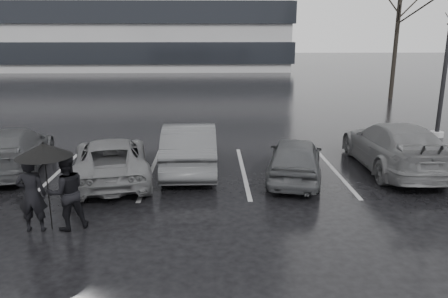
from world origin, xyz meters
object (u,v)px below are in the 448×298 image
car_west_c (12,150)px  car_main (295,158)px  tree_north (397,29)px  car_west_a (190,146)px  pedestrian_right (67,192)px  car_west_b (111,159)px  pedestrian_left (32,195)px  car_east (394,146)px

car_west_c → car_main: bearing=163.6°
car_west_c → tree_north: size_ratio=0.53×
car_west_a → pedestrian_right: bearing=58.2°
pedestrian_right → car_main: bearing=179.9°
car_west_b → tree_north: tree_north is taller
car_main → pedestrian_right: pedestrian_right is taller
car_west_c → pedestrian_right: (2.98, -4.19, 0.17)m
car_west_a → pedestrian_right: size_ratio=2.68×
car_main → pedestrian_left: 6.93m
pedestrian_right → car_west_b: bearing=-123.7°
car_west_a → tree_north: size_ratio=0.52×
car_west_b → pedestrian_right: 3.21m
car_west_a → tree_north: bearing=-131.4°
tree_north → pedestrian_left: bearing=-129.3°
pedestrian_right → tree_north: bearing=-157.9°
car_main → pedestrian_left: (-6.15, -3.18, 0.19)m
car_west_a → car_west_c: car_west_a is taller
car_east → pedestrian_right: (-8.65, -3.96, 0.10)m
car_main → car_west_a: (-3.04, 1.00, 0.11)m
car_west_b → pedestrian_left: 3.41m
car_west_a → car_west_b: size_ratio=1.02×
car_west_a → car_east: 6.24m
car_main → pedestrian_left: pedestrian_left is taller
car_east → pedestrian_left: 10.19m
car_main → pedestrian_right: 6.27m
car_west_a → car_west_b: (-2.19, -0.91, -0.12)m
tree_north → car_west_b: bearing=-133.1°
car_west_c → tree_north: 22.76m
car_main → tree_north: (8.98, 15.29, 3.63)m
tree_north → car_main: bearing=-120.4°
car_main → car_east: size_ratio=0.72×
car_west_b → pedestrian_left: (-0.92, -3.28, 0.21)m
car_west_a → car_east: (6.24, -0.14, 0.00)m
pedestrian_left → pedestrian_right: bearing=-178.0°
car_east → car_west_c: bearing=-0.6°
car_west_a → car_west_b: 2.38m
car_west_a → pedestrian_right: 4.76m
car_west_c → pedestrian_left: 4.85m
pedestrian_left → car_west_c: bearing=-66.8°
car_east → tree_north: tree_north is taller
car_west_c → tree_north: bearing=-149.8°
car_main → pedestrian_right: (-5.45, -3.10, 0.21)m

